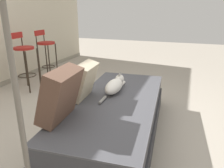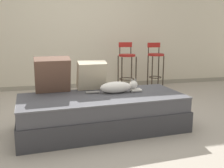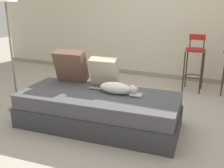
% 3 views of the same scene
% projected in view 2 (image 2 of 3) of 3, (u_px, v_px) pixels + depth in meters
% --- Properties ---
extents(ground_plane, '(16.00, 16.00, 0.00)m').
position_uv_depth(ground_plane, '(97.00, 119.00, 3.76)').
color(ground_plane, '#A89E8E').
rests_on(ground_plane, ground).
extents(wall_back_panel, '(8.00, 0.10, 2.60)m').
position_uv_depth(wall_back_panel, '(78.00, 28.00, 5.65)').
color(wall_back_panel, beige).
rests_on(wall_back_panel, ground).
extents(wall_baseboard_trim, '(8.00, 0.02, 0.09)m').
position_uv_depth(wall_baseboard_trim, '(80.00, 86.00, 5.85)').
color(wall_baseboard_trim, gray).
rests_on(wall_baseboard_trim, ground).
extents(couch, '(2.14, 1.06, 0.45)m').
position_uv_depth(couch, '(102.00, 112.00, 3.34)').
color(couch, '#353539').
rests_on(couch, ground).
extents(throw_pillow_corner, '(0.47, 0.32, 0.48)m').
position_uv_depth(throw_pillow_corner, '(53.00, 75.00, 3.40)').
color(throw_pillow_corner, brown).
rests_on(throw_pillow_corner, couch).
extents(throw_pillow_middle, '(0.40, 0.27, 0.41)m').
position_uv_depth(throw_pillow_middle, '(92.00, 75.00, 3.56)').
color(throw_pillow_middle, beige).
rests_on(throw_pillow_middle, couch).
extents(cat, '(0.74, 0.18, 0.19)m').
position_uv_depth(cat, '(118.00, 87.00, 3.42)').
color(cat, white).
rests_on(cat, couch).
extents(bar_stool_near_window, '(0.34, 0.34, 1.01)m').
position_uv_depth(bar_stool_near_window, '(127.00, 62.00, 5.39)').
color(bar_stool_near_window, '#2D2319').
rests_on(bar_stool_near_window, ground).
extents(bar_stool_by_doorway, '(0.34, 0.34, 1.00)m').
position_uv_depth(bar_stool_by_doorway, '(155.00, 61.00, 5.53)').
color(bar_stool_by_doorway, '#2D2319').
rests_on(bar_stool_by_doorway, ground).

